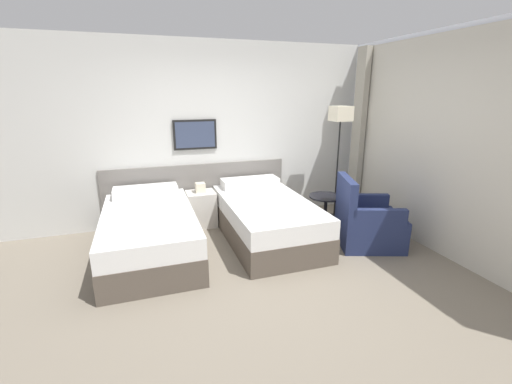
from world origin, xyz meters
The scene contains 9 objects.
ground_plane centered at (0.00, 0.00, 0.00)m, with size 16.00×16.00×0.00m, color slate.
wall_headboard centered at (-0.02, 1.94, 1.30)m, with size 10.00×0.10×2.70m.
wall_window centered at (2.37, -0.19, 1.34)m, with size 0.21×4.41×2.70m.
bed_near_door centered at (-1.13, 0.90, 0.29)m, with size 1.09×1.97×0.69m.
bed_near_window centered at (0.42, 0.90, 0.29)m, with size 1.09×1.97×0.69m.
nightstand centered at (-0.35, 1.64, 0.28)m, with size 0.42×0.38×0.67m.
floor_lamp centered at (1.75, 1.32, 1.52)m, with size 0.28×0.28×1.77m.
side_table centered at (1.38, 0.96, 0.36)m, with size 0.50×0.50×0.50m.
armchair centered at (1.61, 0.28, 0.29)m, with size 0.97×0.94×0.92m.
Camera 1 is at (-1.12, -3.26, 1.97)m, focal length 24.00 mm.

